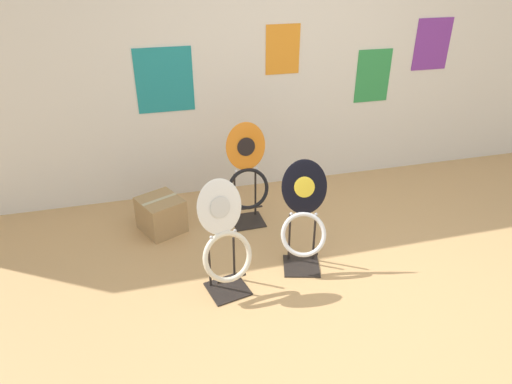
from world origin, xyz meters
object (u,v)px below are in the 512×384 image
object	(u,v)px
toilet_seat_display_orange_sun	(247,175)
storage_box	(161,215)
toilet_seat_display_jazz_black	(304,220)
toilet_seat_display_white_plain	(225,244)

from	to	relation	value
toilet_seat_display_orange_sun	storage_box	bearing A→B (deg)	175.78
toilet_seat_display_orange_sun	storage_box	size ratio (longest dim) A/B	2.04
toilet_seat_display_jazz_black	toilet_seat_display_orange_sun	bearing A→B (deg)	109.27
toilet_seat_display_white_plain	storage_box	distance (m)	1.04
toilet_seat_display_jazz_black	storage_box	xyz separation A→B (m)	(-1.03, 0.80, -0.26)
toilet_seat_display_jazz_black	toilet_seat_display_orange_sun	size ratio (longest dim) A/B	0.91
toilet_seat_display_jazz_black	toilet_seat_display_orange_sun	xyz separation A→B (m)	(-0.26, 0.74, 0.06)
toilet_seat_display_jazz_black	toilet_seat_display_orange_sun	world-z (taller)	toilet_seat_display_orange_sun
toilet_seat_display_orange_sun	storage_box	distance (m)	0.84
toilet_seat_display_jazz_black	storage_box	size ratio (longest dim) A/B	1.85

